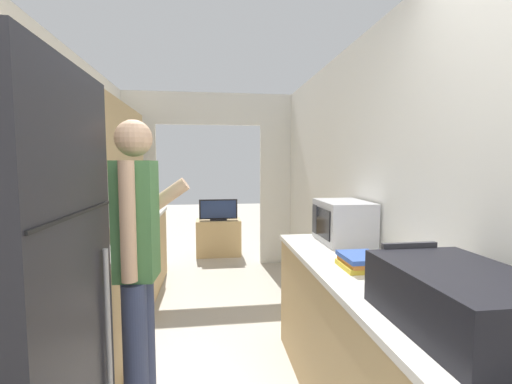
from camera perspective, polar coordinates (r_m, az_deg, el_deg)
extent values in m
cube|color=tan|center=(3.37, -26.04, 9.31)|extent=(0.32, 3.13, 0.68)
cube|color=silver|center=(2.49, 21.59, -1.31)|extent=(0.06, 6.81, 2.50)
cube|color=silver|center=(5.14, -19.76, -0.78)|extent=(0.65, 0.06, 2.05)
cube|color=silver|center=(5.13, 4.32, -0.52)|extent=(0.65, 0.06, 2.05)
cube|color=silver|center=(5.06, -7.89, 13.57)|extent=(2.79, 0.06, 0.45)
cube|color=tan|center=(2.48, -30.51, -21.42)|extent=(0.60, 0.82, 0.87)
cube|color=silver|center=(2.31, -31.06, -11.34)|extent=(0.62, 0.83, 0.03)
cube|color=tan|center=(4.21, -20.14, -10.17)|extent=(0.60, 1.58, 0.87)
cube|color=silver|center=(4.12, -20.30, -4.07)|extent=(0.62, 1.59, 0.03)
cube|color=#9EA3A8|center=(2.21, -32.29, -11.74)|extent=(0.42, 0.44, 0.00)
cube|color=tan|center=(2.20, 19.03, -24.54)|extent=(0.60, 2.12, 0.87)
cube|color=silver|center=(2.02, 19.39, -13.25)|extent=(0.62, 2.14, 0.03)
cube|color=black|center=(1.34, -27.42, -3.19)|extent=(0.01, 0.69, 0.01)
cylinder|color=#99999E|center=(1.71, -23.38, -20.79)|extent=(0.02, 0.02, 0.74)
cube|color=white|center=(3.14, -24.67, -15.19)|extent=(0.62, 0.73, 0.90)
cube|color=black|center=(3.06, -18.83, -15.50)|extent=(0.01, 0.50, 0.27)
cylinder|color=#B7B7BC|center=(2.99, -18.56, -11.45)|extent=(0.02, 0.58, 0.02)
cube|color=white|center=(3.10, -30.17, -5.65)|extent=(0.04, 0.73, 0.14)
cylinder|color=#232328|center=(2.83, -23.52, -7.85)|extent=(0.16, 0.16, 0.01)
cylinder|color=#232328|center=(3.13, -21.91, -6.60)|extent=(0.16, 0.16, 0.01)
cylinder|color=#232328|center=(2.91, -28.27, -7.70)|extent=(0.16, 0.16, 0.01)
cylinder|color=#232328|center=(3.20, -26.24, -6.50)|extent=(0.16, 0.16, 0.01)
cylinder|color=#384266|center=(2.16, -19.41, -25.07)|extent=(0.14, 0.14, 0.87)
cylinder|color=#384266|center=(2.31, -18.19, -23.03)|extent=(0.14, 0.14, 0.87)
cube|color=#4C844C|center=(1.99, -19.37, -4.45)|extent=(0.22, 0.22, 0.65)
cylinder|color=#DBAD89|center=(1.85, -20.58, -4.67)|extent=(0.09, 0.09, 0.62)
cylinder|color=#DBAD89|center=(2.12, -18.34, -3.40)|extent=(0.56, 0.12, 0.42)
sphere|color=#DBAD89|center=(1.97, -19.73, 8.43)|extent=(0.20, 0.20, 0.20)
cube|color=black|center=(1.49, 30.92, -16.59)|extent=(0.43, 0.63, 0.14)
cube|color=black|center=(1.46, 31.11, -12.53)|extent=(0.43, 0.63, 0.08)
cube|color=#2D2D33|center=(1.71, 24.14, -9.34)|extent=(0.26, 0.02, 0.10)
cube|color=#B7B7BC|center=(2.68, 14.35, -4.81)|extent=(0.34, 0.47, 0.31)
cube|color=black|center=(2.57, 11.13, -5.14)|extent=(0.01, 0.28, 0.21)
cube|color=#38383D|center=(2.77, 9.74, -4.42)|extent=(0.01, 0.09, 0.23)
cube|color=gold|center=(2.08, 16.74, -11.72)|extent=(0.20, 0.23, 0.03)
cube|color=#C67028|center=(2.07, 17.20, -10.97)|extent=(0.21, 0.24, 0.03)
cube|color=#2D4C99|center=(2.06, 17.06, -10.30)|extent=(0.21, 0.25, 0.03)
cube|color=tan|center=(5.68, -6.26, -7.51)|extent=(0.72, 0.42, 0.58)
cube|color=black|center=(5.58, -6.28, -4.58)|extent=(0.27, 0.16, 0.02)
cube|color=black|center=(5.56, -6.29, -2.85)|extent=(0.61, 0.04, 0.32)
cube|color=navy|center=(5.53, -6.29, -2.89)|extent=(0.56, 0.01, 0.28)
cube|color=#B7B7BC|center=(3.70, -20.48, -4.77)|extent=(0.10, 0.23, 0.00)
cube|color=black|center=(3.53, -21.10, -5.09)|extent=(0.05, 0.11, 0.02)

